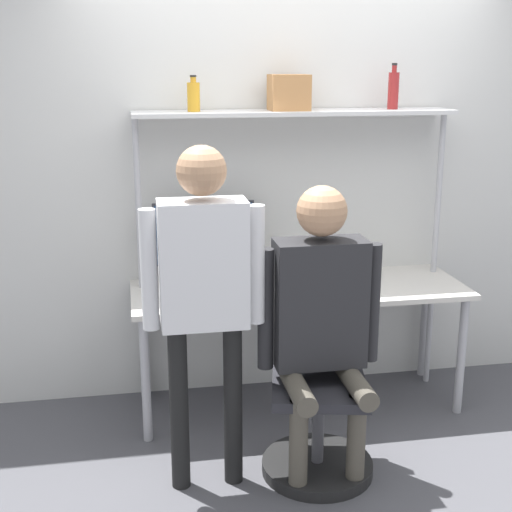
{
  "coord_description": "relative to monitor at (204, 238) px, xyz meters",
  "views": [
    {
      "loc": [
        -0.95,
        -3.48,
        2.01
      ],
      "look_at": [
        -0.35,
        -0.19,
        1.09
      ],
      "focal_mm": 50.0,
      "sensor_mm": 36.0,
      "label": 1
    }
  ],
  "objects": [
    {
      "name": "monitor",
      "position": [
        0.0,
        0.0,
        0.0
      ],
      "size": [
        0.59,
        0.19,
        0.49
      ],
      "color": "#333338",
      "rests_on": "desk"
    },
    {
      "name": "cell_phone",
      "position": [
        0.72,
        -0.29,
        -0.27
      ],
      "size": [
        0.07,
        0.15,
        0.01
      ],
      "color": "silver",
      "rests_on": "desk"
    },
    {
      "name": "office_chair",
      "position": [
        0.46,
        -0.86,
        -0.73
      ],
      "size": [
        0.56,
        0.56,
        0.94
      ],
      "color": "black",
      "rests_on": "ground_plane"
    },
    {
      "name": "bottle_red",
      "position": [
        1.11,
        -0.0,
        0.83
      ],
      "size": [
        0.06,
        0.06,
        0.26
      ],
      "color": "maroon",
      "rests_on": "shelf_unit"
    },
    {
      "name": "laptop",
      "position": [
        0.43,
        -0.27,
        -0.22
      ],
      "size": [
        0.36,
        0.22,
        0.21
      ],
      "color": "#BCBCC1",
      "rests_on": "desk"
    },
    {
      "name": "ground_plane",
      "position": [
        0.53,
        -0.52,
        -1.02
      ],
      "size": [
        12.0,
        12.0,
        0.0
      ],
      "primitive_type": "plane",
      "color": "#4C4C51"
    },
    {
      "name": "person_standing",
      "position": [
        -0.1,
        -0.9,
        0.04
      ],
      "size": [
        0.56,
        0.22,
        1.66
      ],
      "color": "black",
      "rests_on": "ground_plane"
    },
    {
      "name": "person_seated",
      "position": [
        0.46,
        -0.91,
        -0.15
      ],
      "size": [
        0.6,
        0.48,
        1.46
      ],
      "color": "#4C473D",
      "rests_on": "ground_plane"
    },
    {
      "name": "shelf_unit",
      "position": [
        0.53,
        -0.0,
        0.49
      ],
      "size": [
        1.84,
        0.3,
        1.74
      ],
      "color": "silver",
      "rests_on": "ground_plane"
    },
    {
      "name": "wall_back",
      "position": [
        0.53,
        0.19,
        0.33
      ],
      "size": [
        8.0,
        0.06,
        2.7
      ],
      "color": "silver",
      "rests_on": "ground_plane"
    },
    {
      "name": "bottle_amber",
      "position": [
        -0.04,
        -0.0,
        0.8
      ],
      "size": [
        0.07,
        0.07,
        0.2
      ],
      "color": "gold",
      "rests_on": "shelf_unit"
    },
    {
      "name": "desk",
      "position": [
        0.53,
        -0.17,
        -0.35
      ],
      "size": [
        1.93,
        0.65,
        0.74
      ],
      "color": "beige",
      "rests_on": "ground_plane"
    },
    {
      "name": "storage_box",
      "position": [
        0.49,
        -0.0,
        0.82
      ],
      "size": [
        0.22,
        0.18,
        0.2
      ],
      "color": "#B27A47",
      "rests_on": "shelf_unit"
    }
  ]
}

